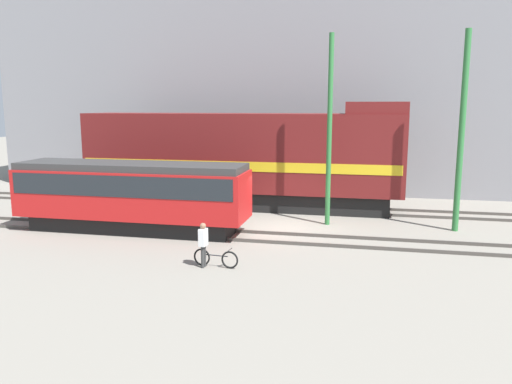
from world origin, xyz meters
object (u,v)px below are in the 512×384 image
object	(u,v)px
streetcar	(132,192)
utility_pole_left	(329,132)
freight_locomotive	(243,159)
person	(203,241)
utility_pole_center	(462,133)
bicycle	(216,258)

from	to	relation	value
streetcar	utility_pole_left	distance (m)	9.30
freight_locomotive	person	size ratio (longest dim) A/B	10.93
utility_pole_left	utility_pole_center	size ratio (longest dim) A/B	1.00
freight_locomotive	utility_pole_center	size ratio (longest dim) A/B	1.97
freight_locomotive	utility_pole_left	bearing A→B (deg)	-32.72
streetcar	utility_pole_center	xyz separation A→B (m)	(14.05, 3.12, 2.61)
freight_locomotive	bicycle	bearing A→B (deg)	-81.39
freight_locomotive	person	xyz separation A→B (m)	(1.15, -10.40, -1.73)
bicycle	utility_pole_left	distance (m)	8.87
person	utility_pole_left	xyz separation A→B (m)	(3.71, 7.28, 3.41)
freight_locomotive	bicycle	xyz separation A→B (m)	(1.56, -10.29, -2.37)
freight_locomotive	streetcar	world-z (taller)	freight_locomotive
bicycle	utility_pole_left	bearing A→B (deg)	65.30
bicycle	person	world-z (taller)	person
streetcar	utility_pole_left	xyz separation A→B (m)	(8.36, 3.12, 2.61)
person	utility_pole_center	bearing A→B (deg)	37.80
person	utility_pole_left	distance (m)	8.85
freight_locomotive	utility_pole_center	xyz separation A→B (m)	(10.54, -3.12, 1.68)
bicycle	utility_pole_left	size ratio (longest dim) A/B	0.19
person	utility_pole_center	world-z (taller)	utility_pole_center
bicycle	person	distance (m)	0.76
person	freight_locomotive	bearing A→B (deg)	96.33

